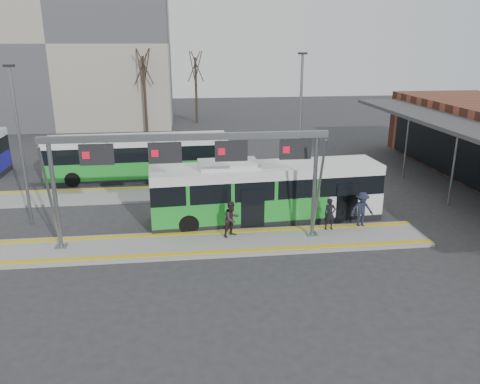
{
  "coord_description": "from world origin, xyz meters",
  "views": [
    {
      "loc": [
        -0.58,
        -20.5,
        9.32
      ],
      "look_at": [
        2.23,
        3.0,
        1.63
      ],
      "focal_mm": 35.0,
      "sensor_mm": 36.0,
      "label": 1
    }
  ],
  "objects_px": {
    "gantry": "(191,157)",
    "passenger_c": "(362,209)",
    "hero_bus": "(266,193)",
    "passenger_a": "(330,214)",
    "passenger_b": "(232,219)"
  },
  "relations": [
    {
      "from": "passenger_c",
      "to": "passenger_b",
      "type": "bearing_deg",
      "value": -174.65
    },
    {
      "from": "hero_bus",
      "to": "passenger_a",
      "type": "relative_size",
      "value": 7.61
    },
    {
      "from": "gantry",
      "to": "passenger_c",
      "type": "relative_size",
      "value": 7.07
    },
    {
      "from": "hero_bus",
      "to": "passenger_c",
      "type": "height_order",
      "value": "hero_bus"
    },
    {
      "from": "passenger_c",
      "to": "hero_bus",
      "type": "bearing_deg",
      "value": 159.4
    },
    {
      "from": "hero_bus",
      "to": "passenger_c",
      "type": "bearing_deg",
      "value": -25.83
    },
    {
      "from": "passenger_b",
      "to": "passenger_c",
      "type": "distance_m",
      "value": 6.78
    },
    {
      "from": "hero_bus",
      "to": "passenger_b",
      "type": "relative_size",
      "value": 6.96
    },
    {
      "from": "gantry",
      "to": "passenger_b",
      "type": "xyz_separation_m",
      "value": [
        1.89,
        0.37,
        -3.26
      ]
    },
    {
      "from": "gantry",
      "to": "hero_bus",
      "type": "relative_size",
      "value": 1.05
    },
    {
      "from": "passenger_b",
      "to": "passenger_a",
      "type": "bearing_deg",
      "value": -32.41
    },
    {
      "from": "gantry",
      "to": "passenger_a",
      "type": "distance_m",
      "value": 7.69
    },
    {
      "from": "passenger_a",
      "to": "passenger_c",
      "type": "height_order",
      "value": "passenger_c"
    },
    {
      "from": "gantry",
      "to": "hero_bus",
      "type": "height_order",
      "value": "gantry"
    },
    {
      "from": "hero_bus",
      "to": "passenger_b",
      "type": "bearing_deg",
      "value": -135.13
    }
  ]
}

